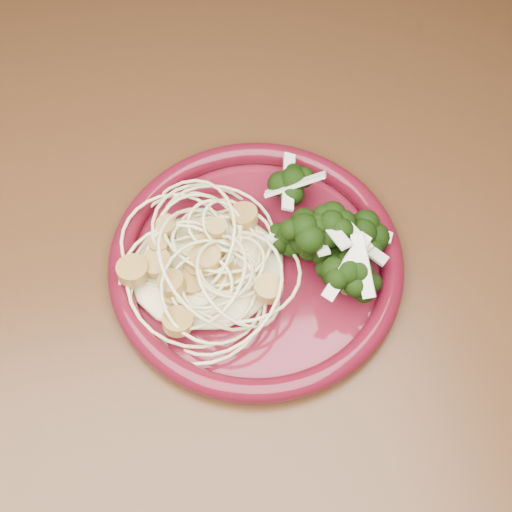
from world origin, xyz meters
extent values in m
plane|color=#55361D|center=(0.00, 0.00, 0.00)|extent=(3.50, 3.50, 0.00)
cube|color=#472814|center=(0.00, 0.00, 0.73)|extent=(1.20, 0.80, 0.04)
cylinder|color=#540F1B|center=(0.03, -0.06, 0.75)|extent=(0.26, 0.26, 0.01)
torus|color=#540A17|center=(0.03, -0.06, 0.76)|extent=(0.27, 0.27, 0.02)
ellipsoid|color=beige|center=(-0.02, -0.06, 0.77)|extent=(0.14, 0.12, 0.03)
ellipsoid|color=black|center=(0.08, -0.06, 0.78)|extent=(0.09, 0.14, 0.05)
camera|label=1|loc=(-0.02, -0.37, 1.31)|focal=50.00mm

